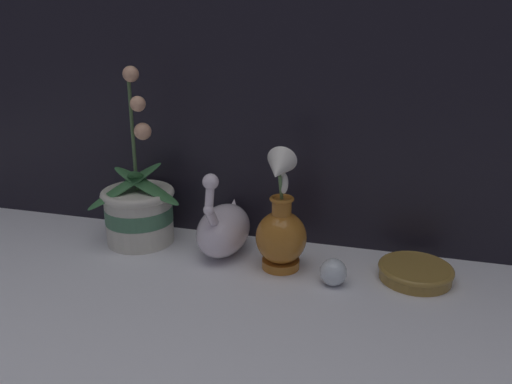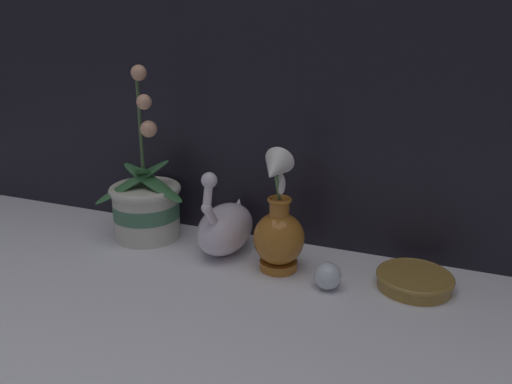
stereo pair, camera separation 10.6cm
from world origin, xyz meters
name	(u,v)px [view 2 (the right image)]	position (x,y,z in m)	size (l,w,h in m)	color
ground_plane	(254,284)	(0.00, 0.00, 0.00)	(2.80, 2.80, 0.00)	white
orchid_potted_plant	(146,204)	(-0.33, 0.13, 0.08)	(0.22, 0.20, 0.41)	beige
swan_figurine	(226,226)	(-0.12, 0.12, 0.06)	(0.11, 0.21, 0.21)	white
blue_vase	(278,230)	(0.02, 0.08, 0.09)	(0.11, 0.13, 0.27)	#B26B23
glass_sphere	(328,276)	(0.14, 0.04, 0.03)	(0.05, 0.05, 0.05)	silver
amber_dish	(415,279)	(0.30, 0.11, 0.02)	(0.15, 0.15, 0.03)	olive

